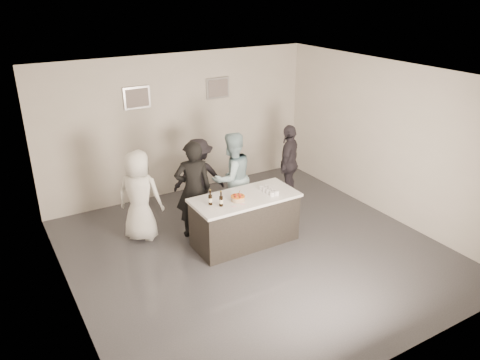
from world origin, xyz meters
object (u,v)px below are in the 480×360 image
at_px(bar_counter, 245,220).
at_px(beer_bottle_a, 210,197).
at_px(person_main_black, 193,189).
at_px(person_main_blue, 232,178).
at_px(beer_bottle_b, 221,199).
at_px(cake, 238,198).
at_px(person_guest_left, 139,196).
at_px(person_guest_right, 289,163).
at_px(person_guest_back, 199,177).

relative_size(bar_counter, beer_bottle_a, 7.15).
relative_size(person_main_black, person_main_blue, 1.02).
bearing_deg(beer_bottle_b, cake, 7.06).
distance_m(person_main_blue, person_guest_left, 1.76).
relative_size(bar_counter, person_guest_right, 1.14).
bearing_deg(person_guest_back, bar_counter, 114.02).
relative_size(bar_counter, beer_bottle_b, 7.15).
height_order(person_main_blue, person_guest_right, person_main_blue).
distance_m(bar_counter, cake, 0.53).
relative_size(beer_bottle_a, person_guest_right, 0.16).
bearing_deg(person_main_black, person_guest_back, -107.54).
bearing_deg(person_main_blue, bar_counter, 66.23).
distance_m(person_main_blue, person_guest_right, 1.53).
relative_size(beer_bottle_a, person_guest_left, 0.16).
height_order(bar_counter, person_main_blue, person_main_blue).
relative_size(beer_bottle_b, person_main_blue, 0.15).
distance_m(bar_counter, beer_bottle_b, 0.79).
height_order(cake, person_guest_right, person_guest_right).
height_order(beer_bottle_b, person_main_blue, person_main_blue).
xyz_separation_m(beer_bottle_b, person_main_blue, (0.77, 0.99, -0.14)).
distance_m(bar_counter, person_main_black, 1.06).
relative_size(cake, person_main_black, 0.13).
relative_size(person_main_black, person_guest_right, 1.10).
bearing_deg(beer_bottle_a, beer_bottle_b, -47.46).
bearing_deg(cake, person_main_blue, 65.88).
bearing_deg(person_main_black, cake, 134.47).
xyz_separation_m(beer_bottle_a, person_guest_back, (0.49, 1.46, -0.26)).
relative_size(bar_counter, person_main_blue, 1.05).
height_order(beer_bottle_a, person_main_blue, person_main_blue).
xyz_separation_m(person_main_black, person_main_blue, (0.88, 0.15, -0.02)).
relative_size(bar_counter, cake, 7.71).
relative_size(beer_bottle_a, person_main_black, 0.14).
xyz_separation_m(person_main_blue, person_guest_right, (1.51, 0.24, -0.07)).
relative_size(cake, person_guest_left, 0.14).
bearing_deg(person_guest_back, beer_bottle_a, 89.08).
bearing_deg(person_guest_left, cake, 178.98).
xyz_separation_m(person_main_black, person_guest_left, (-0.87, 0.37, -0.07)).
bearing_deg(cake, beer_bottle_b, -172.94).
xyz_separation_m(cake, person_guest_left, (-1.33, 1.16, -0.11)).
bearing_deg(beer_bottle_a, bar_counter, -1.79).
relative_size(beer_bottle_b, person_guest_back, 0.17).
bearing_deg(beer_bottle_a, person_guest_back, 71.35).
bearing_deg(person_guest_back, person_guest_right, -173.24).
distance_m(beer_bottle_a, beer_bottle_b, 0.19).
height_order(cake, beer_bottle_b, beer_bottle_b).
bearing_deg(beer_bottle_b, person_main_blue, 52.18).
xyz_separation_m(beer_bottle_a, person_guest_left, (-0.86, 1.07, -0.20)).
bearing_deg(person_guest_left, person_guest_right, -139.40).
bearing_deg(person_guest_right, person_main_blue, -29.49).
bearing_deg(cake, person_guest_back, 89.17).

